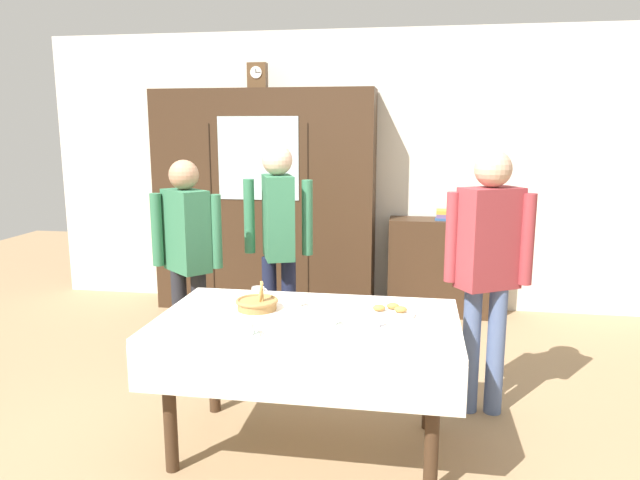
{
  "coord_description": "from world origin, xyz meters",
  "views": [
    {
      "loc": [
        0.56,
        -3.17,
        1.77
      ],
      "look_at": [
        0.0,
        0.2,
        1.12
      ],
      "focal_mm": 32.84,
      "sensor_mm": 36.0,
      "label": 1
    }
  ],
  "objects_px": {
    "tea_cup_mid_right": "(295,302)",
    "pastry_plate": "(390,312)",
    "tea_cup_mid_left": "(330,321)",
    "spoon_far_left": "(184,329)",
    "tea_cup_far_right": "(247,330)",
    "tea_cup_back_edge": "(258,293)",
    "mantel_clock": "(258,76)",
    "wall_cabinet": "(265,201)",
    "bookshelf_low": "(441,267)",
    "person_behind_table_left": "(187,247)",
    "person_behind_table_right": "(488,257)",
    "book_stack": "(443,215)",
    "person_by_cabinet": "(278,233)",
    "tea_cup_near_left": "(373,322)",
    "bread_basket": "(257,303)",
    "tea_cup_center": "(323,310)",
    "spoon_mid_right": "(191,317)",
    "dining_table": "(307,339)"
  },
  "relations": [
    {
      "from": "tea_cup_mid_right",
      "to": "pastry_plate",
      "type": "distance_m",
      "value": 0.54
    },
    {
      "from": "tea_cup_mid_left",
      "to": "spoon_far_left",
      "type": "distance_m",
      "value": 0.74
    },
    {
      "from": "tea_cup_far_right",
      "to": "tea_cup_mid_right",
      "type": "bearing_deg",
      "value": 74.17
    },
    {
      "from": "tea_cup_far_right",
      "to": "tea_cup_back_edge",
      "type": "bearing_deg",
      "value": 100.56
    },
    {
      "from": "mantel_clock",
      "to": "spoon_far_left",
      "type": "xyz_separation_m",
      "value": [
        0.37,
        -2.86,
        -1.48
      ]
    },
    {
      "from": "wall_cabinet",
      "to": "bookshelf_low",
      "type": "bearing_deg",
      "value": 1.69
    },
    {
      "from": "pastry_plate",
      "to": "person_behind_table_left",
      "type": "relative_size",
      "value": 0.18
    },
    {
      "from": "pastry_plate",
      "to": "spoon_far_left",
      "type": "bearing_deg",
      "value": -156.9
    },
    {
      "from": "wall_cabinet",
      "to": "person_behind_table_right",
      "type": "distance_m",
      "value": 2.73
    },
    {
      "from": "book_stack",
      "to": "tea_cup_mid_right",
      "type": "height_order",
      "value": "book_stack"
    },
    {
      "from": "bookshelf_low",
      "to": "tea_cup_mid_right",
      "type": "distance_m",
      "value": 2.62
    },
    {
      "from": "tea_cup_mid_right",
      "to": "person_by_cabinet",
      "type": "distance_m",
      "value": 1.1
    },
    {
      "from": "tea_cup_mid_right",
      "to": "tea_cup_near_left",
      "type": "relative_size",
      "value": 1.0
    },
    {
      "from": "tea_cup_mid_right",
      "to": "person_behind_table_right",
      "type": "xyz_separation_m",
      "value": [
        1.1,
        0.43,
        0.21
      ]
    },
    {
      "from": "tea_cup_near_left",
      "to": "person_by_cabinet",
      "type": "height_order",
      "value": "person_by_cabinet"
    },
    {
      "from": "tea_cup_mid_left",
      "to": "person_behind_table_left",
      "type": "distance_m",
      "value": 1.55
    },
    {
      "from": "tea_cup_near_left",
      "to": "tea_cup_far_right",
      "type": "distance_m",
      "value": 0.64
    },
    {
      "from": "tea_cup_mid_right",
      "to": "person_behind_table_right",
      "type": "bearing_deg",
      "value": 21.25
    },
    {
      "from": "wall_cabinet",
      "to": "bookshelf_low",
      "type": "xyz_separation_m",
      "value": [
        1.72,
        0.05,
        -0.61
      ]
    },
    {
      "from": "mantel_clock",
      "to": "pastry_plate",
      "type": "height_order",
      "value": "mantel_clock"
    },
    {
      "from": "bread_basket",
      "to": "book_stack",
      "type": "bearing_deg",
      "value": 65.88
    },
    {
      "from": "bread_basket",
      "to": "person_behind_table_left",
      "type": "xyz_separation_m",
      "value": [
        -0.73,
        0.79,
        0.14
      ]
    },
    {
      "from": "bookshelf_low",
      "to": "tea_cup_center",
      "type": "height_order",
      "value": "bookshelf_low"
    },
    {
      "from": "book_stack",
      "to": "tea_cup_back_edge",
      "type": "height_order",
      "value": "book_stack"
    },
    {
      "from": "tea_cup_mid_right",
      "to": "spoon_mid_right",
      "type": "xyz_separation_m",
      "value": [
        -0.52,
        -0.27,
        -0.02
      ]
    },
    {
      "from": "spoon_mid_right",
      "to": "tea_cup_far_right",
      "type": "bearing_deg",
      "value": -30.12
    },
    {
      "from": "dining_table",
      "to": "book_stack",
      "type": "distance_m",
      "value": 2.78
    },
    {
      "from": "tea_cup_far_right",
      "to": "spoon_mid_right",
      "type": "bearing_deg",
      "value": 149.88
    },
    {
      "from": "tea_cup_back_edge",
      "to": "tea_cup_mid_right",
      "type": "xyz_separation_m",
      "value": [
        0.26,
        -0.15,
        0.0
      ]
    },
    {
      "from": "wall_cabinet",
      "to": "spoon_mid_right",
      "type": "distance_m",
      "value": 2.69
    },
    {
      "from": "tea_cup_center",
      "to": "tea_cup_mid_right",
      "type": "bearing_deg",
      "value": 146.94
    },
    {
      "from": "tea_cup_center",
      "to": "book_stack",
      "type": "bearing_deg",
      "value": 73.76
    },
    {
      "from": "bookshelf_low",
      "to": "bread_basket",
      "type": "distance_m",
      "value": 2.77
    },
    {
      "from": "tea_cup_center",
      "to": "bread_basket",
      "type": "height_order",
      "value": "bread_basket"
    },
    {
      "from": "spoon_far_left",
      "to": "wall_cabinet",
      "type": "bearing_deg",
      "value": 96.31
    },
    {
      "from": "book_stack",
      "to": "person_by_cabinet",
      "type": "bearing_deg",
      "value": -131.79
    },
    {
      "from": "person_behind_table_right",
      "to": "bookshelf_low",
      "type": "bearing_deg",
      "value": 95.25
    },
    {
      "from": "person_behind_table_left",
      "to": "person_behind_table_right",
      "type": "bearing_deg",
      "value": -8.0
    },
    {
      "from": "dining_table",
      "to": "tea_cup_mid_left",
      "type": "height_order",
      "value": "tea_cup_mid_left"
    },
    {
      "from": "person_behind_table_left",
      "to": "person_behind_table_right",
      "type": "xyz_separation_m",
      "value": [
        2.04,
        -0.29,
        0.06
      ]
    },
    {
      "from": "tea_cup_back_edge",
      "to": "spoon_far_left",
      "type": "relative_size",
      "value": 1.09
    },
    {
      "from": "tea_cup_back_edge",
      "to": "tea_cup_far_right",
      "type": "relative_size",
      "value": 1.0
    },
    {
      "from": "dining_table",
      "to": "bookshelf_low",
      "type": "height_order",
      "value": "bookshelf_low"
    },
    {
      "from": "tea_cup_mid_left",
      "to": "tea_cup_back_edge",
      "type": "xyz_separation_m",
      "value": [
        -0.5,
        0.44,
        0.0
      ]
    },
    {
      "from": "tea_cup_back_edge",
      "to": "spoon_far_left",
      "type": "bearing_deg",
      "value": -109.29
    },
    {
      "from": "bookshelf_low",
      "to": "person_by_cabinet",
      "type": "relative_size",
      "value": 0.6
    },
    {
      "from": "tea_cup_mid_left",
      "to": "book_stack",
      "type": "bearing_deg",
      "value": 75.95
    },
    {
      "from": "spoon_far_left",
      "to": "book_stack",
      "type": "bearing_deg",
      "value": 64.28
    },
    {
      "from": "dining_table",
      "to": "person_by_cabinet",
      "type": "bearing_deg",
      "value": 109.94
    },
    {
      "from": "mantel_clock",
      "to": "person_behind_table_right",
      "type": "height_order",
      "value": "mantel_clock"
    }
  ]
}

